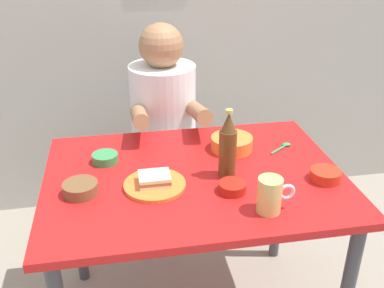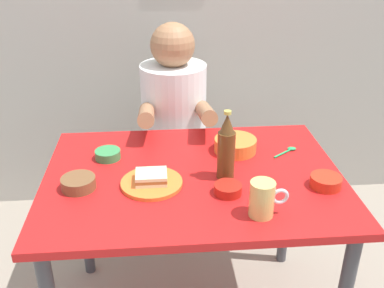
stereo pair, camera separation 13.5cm
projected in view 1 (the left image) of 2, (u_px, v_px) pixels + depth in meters
dining_table at (194, 195)px, 1.69m from camera, size 1.10×0.80×0.74m
stool at (165, 179)px, 2.37m from camera, size 0.34×0.34×0.45m
person_seated at (163, 107)px, 2.17m from camera, size 0.33×0.56×0.72m
plate_orange at (155, 185)px, 1.56m from camera, size 0.22×0.22×0.01m
sandwich at (154, 179)px, 1.55m from camera, size 0.11×0.09×0.04m
beer_mug at (270, 195)px, 1.41m from camera, size 0.13×0.08×0.12m
beer_bottle at (228, 147)px, 1.58m from camera, size 0.06×0.06×0.26m
sambal_bowl_red at (232, 187)px, 1.53m from camera, size 0.10×0.10×0.03m
condiment_bowl_brown at (80, 188)px, 1.52m from camera, size 0.12×0.12×0.04m
dip_bowl_green at (105, 158)px, 1.72m from camera, size 0.10×0.10×0.03m
soup_bowl_orange at (232, 143)px, 1.81m from camera, size 0.17×0.17×0.05m
sauce_bowl_chili at (325, 175)px, 1.60m from camera, size 0.11×0.11×0.04m
spoon at (283, 146)px, 1.84m from camera, size 0.11×0.08×0.01m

